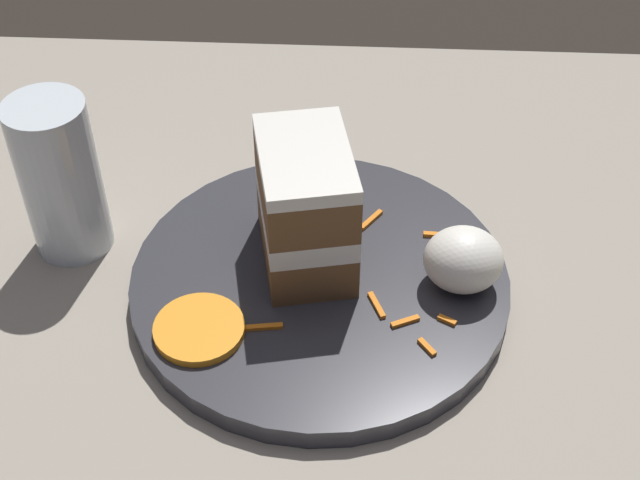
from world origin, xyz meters
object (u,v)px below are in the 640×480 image
(cream_dollop, at_px, (464,260))
(plate, at_px, (320,282))
(drinking_glass, at_px, (63,187))
(orange_garnish, at_px, (199,329))
(cake_slice, at_px, (306,206))

(cream_dollop, bearing_deg, plate, -1.90)
(cream_dollop, relative_size, drinking_glass, 0.44)
(orange_garnish, bearing_deg, cake_slice, -131.11)
(cream_dollop, height_order, orange_garnish, cream_dollop)
(plate, xyz_separation_m, cream_dollop, (-0.10, 0.00, 0.03))
(plate, bearing_deg, cream_dollop, 178.10)
(plate, distance_m, drinking_glass, 0.21)
(orange_garnish, bearing_deg, cream_dollop, -162.73)
(orange_garnish, bearing_deg, drinking_glass, -41.83)
(orange_garnish, relative_size, drinking_glass, 0.49)
(cake_slice, distance_m, drinking_glass, 0.19)
(orange_garnish, bearing_deg, plate, -143.06)
(plate, distance_m, orange_garnish, 0.10)
(cream_dollop, xyz_separation_m, orange_garnish, (0.18, 0.06, -0.02))
(cream_dollop, xyz_separation_m, drinking_glass, (0.30, -0.05, 0.02))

